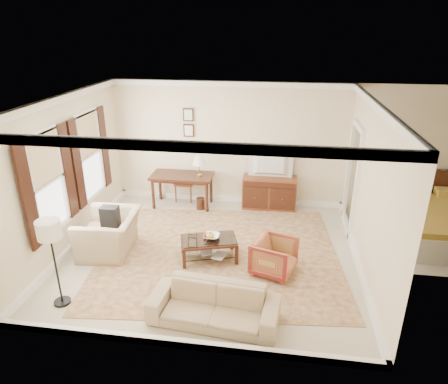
% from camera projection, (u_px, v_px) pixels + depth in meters
% --- Properties ---
extents(room_shell, '(5.51, 5.01, 2.91)m').
position_uv_depth(room_shell, '(210.00, 126.00, 6.72)').
color(room_shell, beige).
rests_on(room_shell, ground).
extents(annex_bedroom, '(3.00, 2.70, 2.90)m').
position_uv_depth(annex_bedroom, '(442.00, 225.00, 7.99)').
color(annex_bedroom, beige).
rests_on(annex_bedroom, ground).
extents(window_front, '(0.12, 1.56, 1.80)m').
position_uv_depth(window_front, '(47.00, 183.00, 6.80)').
color(window_front, '#CCB284').
rests_on(window_front, room_shell).
extents(window_rear, '(0.12, 1.56, 1.80)m').
position_uv_depth(window_rear, '(90.00, 155.00, 8.26)').
color(window_rear, '#CCB284').
rests_on(window_rear, room_shell).
extents(doorway, '(0.10, 1.12, 2.25)m').
position_uv_depth(doorway, '(352.00, 180.00, 8.27)').
color(doorway, white).
rests_on(doorway, room_shell).
extents(rug, '(4.84, 4.27, 0.01)m').
position_uv_depth(rug, '(219.00, 253.00, 7.63)').
color(rug, maroon).
rests_on(rug, room_shell).
extents(writing_desk, '(1.44, 0.72, 0.79)m').
position_uv_depth(writing_desk, '(182.00, 179.00, 9.41)').
color(writing_desk, '#3D1C11').
rests_on(writing_desk, room_shell).
extents(desk_chair, '(0.47, 0.47, 1.05)m').
position_uv_depth(desk_chair, '(185.00, 180.00, 9.80)').
color(desk_chair, brown).
rests_on(desk_chair, room_shell).
extents(desk_lamp, '(0.32, 0.32, 0.50)m').
position_uv_depth(desk_lamp, '(199.00, 166.00, 9.22)').
color(desk_lamp, silver).
rests_on(desk_lamp, writing_desk).
extents(framed_prints, '(0.25, 0.04, 0.68)m').
position_uv_depth(framed_prints, '(189.00, 122.00, 9.30)').
color(framed_prints, '#3D1C11').
rests_on(framed_prints, room_shell).
extents(sideboard, '(1.25, 0.48, 0.77)m').
position_uv_depth(sideboard, '(269.00, 192.00, 9.43)').
color(sideboard, brown).
rests_on(sideboard, room_shell).
extents(tv, '(0.97, 0.56, 0.13)m').
position_uv_depth(tv, '(271.00, 158.00, 9.07)').
color(tv, black).
rests_on(tv, sideboard).
extents(coffee_table, '(1.13, 0.86, 0.43)m').
position_uv_depth(coffee_table, '(209.00, 244.00, 7.34)').
color(coffee_table, '#3D1C11').
rests_on(coffee_table, room_shell).
extents(fruit_bowl, '(0.42, 0.42, 0.10)m').
position_uv_depth(fruit_bowl, '(212.00, 236.00, 7.30)').
color(fruit_bowl, silver).
rests_on(fruit_bowl, coffee_table).
extents(book_a, '(0.27, 0.14, 0.38)m').
position_uv_depth(book_a, '(200.00, 252.00, 7.37)').
color(book_a, brown).
rests_on(book_a, coffee_table).
extents(book_b, '(0.27, 0.11, 0.38)m').
position_uv_depth(book_b, '(214.00, 254.00, 7.30)').
color(book_b, brown).
rests_on(book_b, coffee_table).
extents(striped_armchair, '(0.83, 0.86, 0.71)m').
position_uv_depth(striped_armchair, '(274.00, 255.00, 6.92)').
color(striped_armchair, maroon).
rests_on(striped_armchair, room_shell).
extents(club_armchair, '(0.84, 1.22, 1.02)m').
position_uv_depth(club_armchair, '(108.00, 227.00, 7.54)').
color(club_armchair, tan).
rests_on(club_armchair, room_shell).
extents(backpack, '(0.30, 0.37, 0.40)m').
position_uv_depth(backpack, '(110.00, 216.00, 7.43)').
color(backpack, black).
rests_on(backpack, club_armchair).
extents(sofa, '(1.92, 0.73, 0.73)m').
position_uv_depth(sofa, '(214.00, 300.00, 5.77)').
color(sofa, tan).
rests_on(sofa, room_shell).
extents(floor_lamp, '(0.36, 0.36, 1.45)m').
position_uv_depth(floor_lamp, '(50.00, 236.00, 5.82)').
color(floor_lamp, black).
rests_on(floor_lamp, room_shell).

